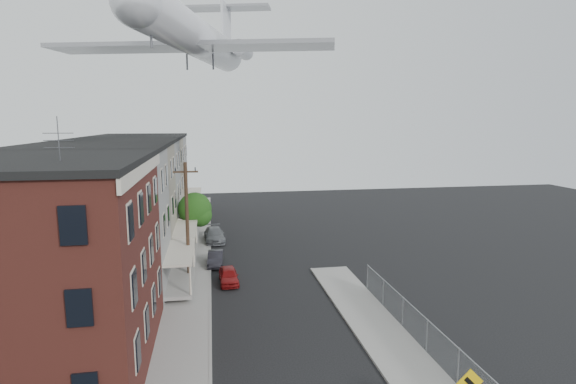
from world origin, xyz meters
name	(u,v)px	position (x,y,z in m)	size (l,w,h in m)	color
sidewalk_left	(193,257)	(-5.50, 24.00, 0.06)	(3.00, 62.00, 0.12)	gray
sidewalk_right	(391,346)	(5.50, 6.00, 0.06)	(3.00, 26.00, 0.12)	gray
curb_left	(210,256)	(-4.05, 24.00, 0.07)	(0.15, 62.00, 0.14)	gray
curb_right	(365,348)	(4.05, 6.00, 0.07)	(0.15, 26.00, 0.14)	gray
corner_building	(37,266)	(-12.00, 7.00, 5.16)	(10.31, 12.30, 12.15)	black
row_house_a	(90,222)	(-11.96, 16.50, 5.13)	(11.98, 7.00, 10.30)	#5F5E5C
row_house_b	(112,204)	(-11.96, 23.50, 5.13)	(11.98, 7.00, 10.30)	#736B5B
row_house_c	(127,191)	(-11.96, 30.50, 5.13)	(11.98, 7.00, 10.30)	#5F5E5C
row_house_d	(138,182)	(-11.96, 37.50, 5.13)	(11.98, 7.00, 10.30)	#736B5B
row_house_e	(147,175)	(-11.96, 44.50, 5.13)	(11.98, 7.00, 10.30)	#5F5E5C
chainlink_fence	(427,336)	(7.00, 5.00, 1.00)	(0.06, 18.06, 1.90)	gray
utility_pole	(187,221)	(-5.60, 18.00, 4.67)	(1.80, 0.26, 9.00)	black
street_tree	(196,211)	(-5.27, 27.92, 3.45)	(3.22, 3.20, 5.20)	black
car_near	(229,276)	(-2.69, 17.08, 0.58)	(1.37, 3.40, 1.16)	maroon
car_mid	(215,258)	(-3.60, 21.58, 0.58)	(1.22, 3.50, 1.15)	black
car_far	(214,235)	(-3.60, 29.20, 0.67)	(1.88, 4.63, 1.34)	slate
airplane	(198,38)	(-4.51, 23.24, 18.54)	(22.21, 25.39, 7.33)	silver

